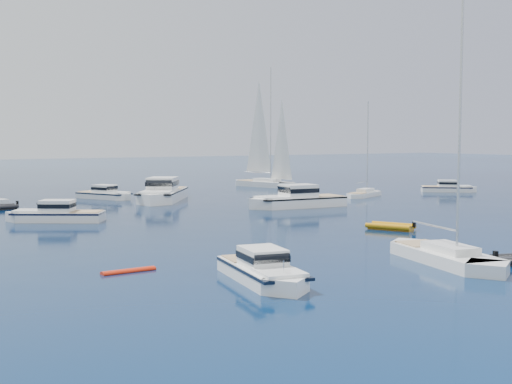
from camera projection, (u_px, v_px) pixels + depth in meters
motor_cruiser_left at (264, 282)px, 31.42m from camera, size 3.77×8.08×2.04m
motor_cruiser_centre at (296, 207)px, 65.52m from camera, size 11.06×4.25×2.84m
motor_cruiser_far_r at (448, 192)px, 84.23m from camera, size 7.00×6.32×1.90m
motor_cruiser_far_l at (55, 221)px, 54.20m from camera, size 8.58×6.78×2.24m
motor_cruiser_distant at (162, 201)px, 71.87m from camera, size 10.26×12.27×3.25m
motor_cruiser_horizon at (106, 199)px, 74.39m from camera, size 5.61×7.88×2.01m
sailboat_fore at (445, 263)px, 36.21m from camera, size 4.98×10.57×15.04m
sailboat_centre at (364, 197)px, 77.40m from camera, size 7.87×5.18×11.41m
sailboat_sails_r at (264, 187)px, 93.25m from camera, size 6.08×11.96×17.01m
tender_yellow at (391, 230)px, 49.40m from camera, size 3.33×4.06×0.95m
kayak_orange at (128, 272)px, 33.70m from camera, size 2.83×0.66×0.30m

